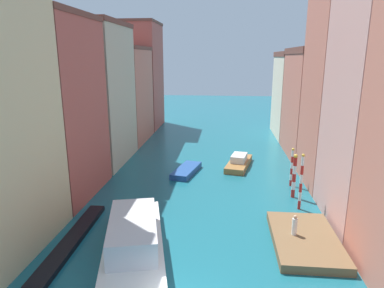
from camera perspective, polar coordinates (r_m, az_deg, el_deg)
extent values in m
plane|color=#196070|center=(40.90, 2.67, -3.63)|extent=(154.00, 154.00, 0.00)
cube|color=#B25147|center=(33.38, -23.01, 5.17)|extent=(7.78, 9.56, 15.87)
cube|color=brown|center=(33.24, -24.46, 19.20)|extent=(7.93, 9.75, 0.49)
cube|color=#BCB299|center=(42.95, -16.32, 7.67)|extent=(7.78, 10.64, 16.09)
cube|color=brown|center=(42.88, -17.13, 18.78)|extent=(7.93, 10.85, 0.56)
cube|color=#C6705B|center=(53.37, -11.89, 7.80)|extent=(7.78, 10.83, 13.63)
cube|color=brown|center=(53.07, -12.29, 15.40)|extent=(7.93, 11.05, 0.52)
cube|color=#B25147|center=(63.56, -9.07, 10.99)|extent=(7.78, 9.61, 18.19)
cube|color=brown|center=(63.73, -9.42, 19.38)|extent=(7.93, 9.80, 0.45)
cube|color=#C6705B|center=(36.52, 25.37, 10.05)|extent=(7.78, 8.16, 21.46)
cube|color=#C6705B|center=(46.75, 20.67, 5.90)|extent=(7.78, 11.94, 12.98)
cube|color=brown|center=(46.36, 21.44, 14.33)|extent=(7.93, 12.18, 0.78)
cube|color=beige|center=(58.21, 17.72, 7.47)|extent=(7.78, 11.00, 12.65)
cube|color=brown|center=(57.88, 18.24, 14.08)|extent=(7.93, 11.22, 0.79)
cube|color=brown|center=(25.80, 18.34, -14.94)|extent=(4.39, 7.33, 0.59)
cylinder|color=white|center=(25.33, 16.76, -13.08)|extent=(0.36, 0.36, 1.21)
sphere|color=tan|center=(25.01, 16.88, -11.59)|extent=(0.26, 0.26, 0.26)
cylinder|color=red|center=(30.87, 17.48, -9.67)|extent=(0.25, 0.25, 0.78)
cylinder|color=white|center=(30.57, 17.59, -8.32)|extent=(0.25, 0.25, 0.78)
cylinder|color=red|center=(30.29, 17.70, -6.96)|extent=(0.25, 0.25, 0.78)
cylinder|color=white|center=(30.02, 17.81, -5.57)|extent=(0.25, 0.25, 0.78)
cylinder|color=red|center=(29.78, 17.93, -4.15)|extent=(0.25, 0.25, 0.78)
cylinder|color=white|center=(29.55, 18.04, -2.71)|extent=(0.25, 0.25, 0.78)
sphere|color=gold|center=(29.41, 18.12, -1.80)|extent=(0.27, 0.27, 0.27)
cylinder|color=red|center=(33.18, 16.50, -7.90)|extent=(0.34, 0.34, 0.76)
cylinder|color=white|center=(32.91, 16.60, -6.66)|extent=(0.34, 0.34, 0.76)
cylinder|color=red|center=(32.65, 16.69, -5.41)|extent=(0.34, 0.34, 0.76)
cylinder|color=white|center=(32.41, 16.79, -4.13)|extent=(0.34, 0.34, 0.76)
cylinder|color=red|center=(32.18, 16.89, -2.84)|extent=(0.34, 0.34, 0.76)
sphere|color=gold|center=(32.04, 16.95, -1.96)|extent=(0.37, 0.37, 0.37)
cylinder|color=red|center=(35.95, 16.17, -6.25)|extent=(0.25, 0.25, 0.62)
cylinder|color=white|center=(35.75, 16.24, -5.32)|extent=(0.25, 0.25, 0.62)
cylinder|color=red|center=(35.55, 16.30, -4.39)|extent=(0.25, 0.25, 0.62)
cylinder|color=white|center=(35.36, 16.37, -3.44)|extent=(0.25, 0.25, 0.62)
cylinder|color=red|center=(35.19, 16.44, -2.48)|extent=(0.25, 0.25, 0.62)
cylinder|color=white|center=(35.02, 16.52, -1.51)|extent=(0.25, 0.25, 0.62)
sphere|color=gold|center=(34.91, 16.56, -0.86)|extent=(0.28, 0.28, 0.28)
cube|color=white|center=(23.20, -9.70, -17.04)|extent=(6.40, 12.57, 1.19)
cube|color=silver|center=(22.52, -9.85, -14.05)|extent=(4.33, 6.86, 1.56)
cube|color=black|center=(26.10, -19.45, -14.95)|extent=(1.51, 10.70, 0.38)
cube|color=#234C93|center=(38.18, -0.95, -4.45)|extent=(3.08, 5.73, 0.62)
cube|color=olive|center=(40.84, 7.83, -3.29)|extent=(3.55, 6.92, 0.66)
cube|color=silver|center=(40.63, 7.87, -2.30)|extent=(2.11, 2.92, 0.80)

